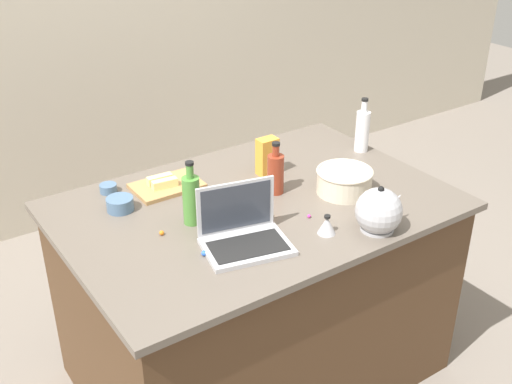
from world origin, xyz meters
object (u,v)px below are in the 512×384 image
at_px(candy_bag, 267,156).
at_px(cutting_board, 167,186).
at_px(ramekin_medium, 120,204).
at_px(mixing_bowl_large, 344,181).
at_px(bottle_vinegar, 362,130).
at_px(ramekin_small, 108,188).
at_px(bottle_olive, 191,199).
at_px(butter_stick_right, 160,180).
at_px(laptop, 243,233).
at_px(butter_stick_left, 165,183).
at_px(kitchen_timer, 327,225).
at_px(kettle, 379,211).
at_px(bottle_soy, 276,173).

bearing_deg(candy_bag, cutting_board, 163.46).
bearing_deg(ramekin_medium, mixing_bowl_large, -24.74).
height_order(bottle_vinegar, ramekin_small, bottle_vinegar).
relative_size(bottle_olive, butter_stick_right, 2.37).
distance_m(butter_stick_right, ramekin_small, 0.22).
bearing_deg(cutting_board, ramekin_medium, -164.03).
xyz_separation_m(bottle_vinegar, cutting_board, (-0.96, 0.18, -0.10)).
bearing_deg(ramekin_small, bottle_vinegar, -13.27).
relative_size(laptop, mixing_bowl_large, 1.46).
xyz_separation_m(cutting_board, butter_stick_right, (-0.02, 0.02, 0.03)).
distance_m(cutting_board, butter_stick_right, 0.04).
distance_m(butter_stick_left, ramekin_medium, 0.23).
height_order(laptop, mixing_bowl_large, laptop).
relative_size(laptop, bottle_vinegar, 1.32).
height_order(bottle_vinegar, kitchen_timer, bottle_vinegar).
bearing_deg(laptop, bottle_vinegar, 22.36).
height_order(laptop, butter_stick_left, laptop).
height_order(kettle, cutting_board, kettle).
xyz_separation_m(cutting_board, ramekin_small, (-0.22, 0.10, 0.01)).
distance_m(bottle_vinegar, kettle, 0.74).
bearing_deg(bottle_soy, candy_bag, 65.73).
bearing_deg(ramekin_medium, bottle_vinegar, -5.03).
height_order(laptop, ramekin_medium, laptop).
distance_m(butter_stick_right, ramekin_medium, 0.24).
relative_size(ramekin_small, candy_bag, 0.43).
height_order(butter_stick_right, ramekin_medium, same).
xyz_separation_m(kettle, candy_bag, (-0.07, 0.63, 0.01)).
xyz_separation_m(kitchen_timer, candy_bag, (0.11, 0.55, 0.05)).
height_order(ramekin_small, ramekin_medium, ramekin_medium).
height_order(ramekin_small, candy_bag, candy_bag).
bearing_deg(ramekin_medium, butter_stick_right, 22.42).
height_order(butter_stick_left, ramekin_small, butter_stick_left).
xyz_separation_m(butter_stick_left, kitchen_timer, (0.35, -0.65, -0.00)).
xyz_separation_m(ramekin_medium, candy_bag, (0.68, -0.06, 0.06)).
height_order(bottle_vinegar, cutting_board, bottle_vinegar).
height_order(laptop, candy_bag, laptop).
xyz_separation_m(kettle, butter_stick_left, (-0.52, 0.74, -0.04)).
relative_size(bottle_soy, kitchen_timer, 2.98).
xyz_separation_m(bottle_olive, kitchen_timer, (0.38, -0.36, -0.07)).
bearing_deg(kitchen_timer, ramekin_medium, 133.36).
xyz_separation_m(cutting_board, ramekin_medium, (-0.24, -0.07, 0.02)).
bearing_deg(cutting_board, candy_bag, -16.54).
distance_m(bottle_olive, ramekin_medium, 0.32).
bearing_deg(kitchen_timer, kettle, -26.52).
bearing_deg(kettle, laptop, 157.08).
height_order(mixing_bowl_large, kettle, kettle).
bearing_deg(cutting_board, bottle_olive, -99.36).
bearing_deg(butter_stick_left, kettle, -54.70).
relative_size(mixing_bowl_large, kitchen_timer, 3.12).
xyz_separation_m(mixing_bowl_large, kettle, (-0.10, -0.30, 0.02)).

